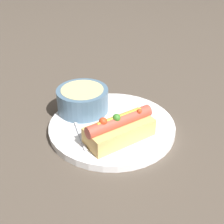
{
  "coord_description": "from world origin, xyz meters",
  "views": [
    {
      "loc": [
        -0.16,
        -0.57,
        0.42
      ],
      "look_at": [
        0.0,
        0.0,
        0.05
      ],
      "focal_mm": 50.0,
      "sensor_mm": 36.0,
      "label": 1
    }
  ],
  "objects": [
    {
      "name": "dinner_plate",
      "position": [
        0.0,
        0.0,
        0.01
      ],
      "size": [
        0.29,
        0.29,
        0.02
      ],
      "color": "white",
      "rests_on": "ground_plane"
    },
    {
      "name": "hot_dog",
      "position": [
        0.0,
        -0.06,
        0.04
      ],
      "size": [
        0.16,
        0.11,
        0.07
      ],
      "rotation": [
        0.0,
        0.0,
        0.33
      ],
      "color": "#DBAD60",
      "rests_on": "dinner_plate"
    },
    {
      "name": "soup_bowl",
      "position": [
        -0.05,
        0.08,
        0.05
      ],
      "size": [
        0.12,
        0.12,
        0.06
      ],
      "color": "slate",
      "rests_on": "dinner_plate"
    },
    {
      "name": "spoon",
      "position": [
        -0.08,
        0.05,
        0.02
      ],
      "size": [
        0.03,
        0.18,
        0.01
      ],
      "rotation": [
        0.0,
        0.0,
        1.6
      ],
      "color": "#B7B7BC",
      "rests_on": "dinner_plate"
    },
    {
      "name": "ground_plane",
      "position": [
        0.0,
        0.0,
        0.0
      ],
      "size": [
        4.0,
        4.0,
        0.0
      ],
      "primitive_type": "plane",
      "color": "#4C4238"
    }
  ]
}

